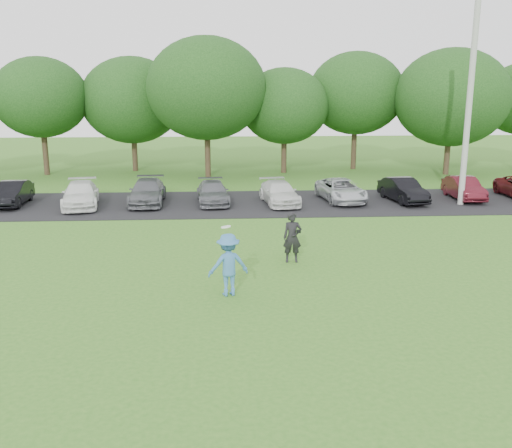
{
  "coord_description": "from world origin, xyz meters",
  "views": [
    {
      "loc": [
        -1.06,
        -14.58,
        5.77
      ],
      "look_at": [
        0.0,
        3.5,
        1.3
      ],
      "focal_mm": 40.0,
      "sensor_mm": 36.0,
      "label": 1
    }
  ],
  "objects": [
    {
      "name": "utility_pole",
      "position": [
        10.54,
        12.1,
        4.97
      ],
      "size": [
        0.28,
        0.28,
        9.94
      ],
      "primitive_type": "cylinder",
      "color": "#ABADA7",
      "rests_on": "ground"
    },
    {
      "name": "frisbee_player",
      "position": [
        -0.95,
        0.52,
        0.89
      ],
      "size": [
        1.27,
        0.92,
        2.03
      ],
      "color": "teal",
      "rests_on": "ground"
    },
    {
      "name": "tree_row",
      "position": [
        1.51,
        22.76,
        4.91
      ],
      "size": [
        42.39,
        9.85,
        8.64
      ],
      "color": "#38281C",
      "rests_on": "ground"
    },
    {
      "name": "parked_cars",
      "position": [
        0.63,
        13.06,
        0.59
      ],
      "size": [
        30.47,
        4.76,
        1.17
      ],
      "color": "black",
      "rests_on": "parking_lot"
    },
    {
      "name": "ground",
      "position": [
        0.0,
        0.0,
        0.0
      ],
      "size": [
        100.0,
        100.0,
        0.0
      ],
      "primitive_type": "plane",
      "color": "#326A1E",
      "rests_on": "ground"
    },
    {
      "name": "camera_bystander",
      "position": [
        1.2,
        3.44,
        0.84
      ],
      "size": [
        0.63,
        0.44,
        1.69
      ],
      "color": "black",
      "rests_on": "ground"
    },
    {
      "name": "parking_lot",
      "position": [
        0.0,
        13.0,
        0.01
      ],
      "size": [
        32.0,
        6.5,
        0.03
      ],
      "primitive_type": "cube",
      "color": "black",
      "rests_on": "ground"
    }
  ]
}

